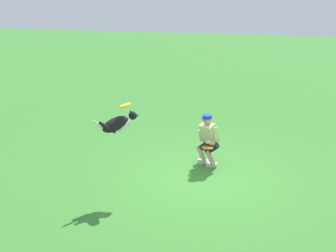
{
  "coord_description": "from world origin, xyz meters",
  "views": [
    {
      "loc": [
        -1.21,
        8.46,
        4.14
      ],
      "look_at": [
        0.75,
        0.25,
        1.25
      ],
      "focal_mm": 43.65,
      "sensor_mm": 36.0,
      "label": 1
    }
  ],
  "objects": [
    {
      "name": "person",
      "position": [
        -0.02,
        -0.65,
        0.7
      ],
      "size": [
        0.62,
        0.71,
        1.29
      ],
      "rotation": [
        0.0,
        0.0,
        1.0
      ],
      "color": "silver",
      "rests_on": "ground_plane"
    },
    {
      "name": "frisbee_held",
      "position": [
        -0.06,
        -0.26,
        0.61
      ],
      "size": [
        0.32,
        0.32,
        0.07
      ],
      "primitive_type": "cylinder",
      "rotation": [
        0.03,
        -0.16,
        1.39
      ],
      "color": "#E95825",
      "rests_on": "person"
    },
    {
      "name": "frisbee_flying",
      "position": [
        1.41,
        1.13,
        1.92
      ],
      "size": [
        0.33,
        0.34,
        0.11
      ],
      "primitive_type": "cylinder",
      "rotation": [
        0.24,
        -0.16,
        2.29
      ],
      "color": "yellow"
    },
    {
      "name": "ground_plane",
      "position": [
        0.0,
        0.0,
        0.0
      ],
      "size": [
        60.0,
        60.0,
        0.0
      ],
      "primitive_type": "plane",
      "color": "#3B8131"
    },
    {
      "name": "dog",
      "position": [
        1.55,
        1.22,
        1.56
      ],
      "size": [
        0.77,
        0.7,
        0.45
      ],
      "rotation": [
        0.0,
        0.0,
        3.87
      ],
      "color": "black"
    }
  ]
}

